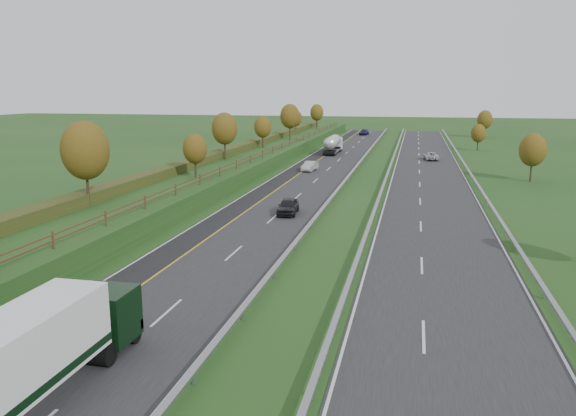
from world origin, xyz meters
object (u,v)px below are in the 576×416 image
car_dark_near (288,206)px  road_tanker (333,144)px  car_small_far (364,132)px  car_silver_mid (310,166)px  car_oncoming (431,156)px

car_dark_near → road_tanker: bearing=89.4°
road_tanker → car_dark_near: 56.35m
road_tanker → car_small_far: size_ratio=2.19×
car_silver_mid → car_small_far: car_small_far is taller
road_tanker → car_oncoming: road_tanker is taller
car_silver_mid → car_small_far: size_ratio=0.87×
car_dark_near → car_small_far: 104.03m
road_tanker → car_small_far: bearing=87.8°
car_small_far → car_oncoming: bearing=-67.4°
road_tanker → car_silver_mid: (0.09, -25.41, -1.09)m
road_tanker → car_oncoming: 19.93m
road_tanker → car_dark_near: bearing=-86.3°
road_tanker → car_silver_mid: 25.44m
road_tanker → car_silver_mid: road_tanker is taller
car_silver_mid → car_oncoming: car_silver_mid is taller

